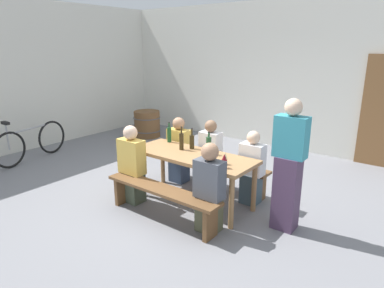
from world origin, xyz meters
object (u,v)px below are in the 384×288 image
bench_far (217,168)px  wine_glass_0 (224,158)px  seated_guest_far_2 (252,170)px  wine_barrel (147,124)px  wine_bottle_0 (181,141)px  seated_guest_near_0 (132,166)px  tasting_table (192,160)px  wine_bottle_3 (192,141)px  seated_guest_near_1 (209,190)px  bench_near (161,195)px  wine_glass_1 (225,156)px  seated_guest_far_1 (210,158)px  wine_bottle_2 (169,134)px  wine_bottle_1 (209,145)px  parked_bicycle_0 (31,142)px  standing_host (288,168)px  seated_guest_far_0 (179,152)px

bench_far → wine_glass_0: (0.67, -0.86, 0.53)m
wine_glass_0 → seated_guest_far_2: 0.80m
wine_glass_0 → wine_barrel: bearing=147.3°
wine_bottle_0 → seated_guest_near_0: (-0.46, -0.59, -0.33)m
tasting_table → wine_bottle_3: size_ratio=5.89×
wine_barrel → tasting_table: bearing=-35.5°
seated_guest_near_0 → seated_guest_near_1: 1.37m
bench_near → seated_guest_near_0: size_ratio=1.53×
wine_glass_1 → seated_guest_far_1: (-0.64, 0.59, -0.31)m
wine_bottle_2 → wine_bottle_3: (0.52, -0.07, -0.01)m
wine_bottle_3 → seated_guest_far_1: (0.13, 0.31, -0.31)m
wine_bottle_0 → wine_bottle_2: bearing=154.2°
seated_guest_near_0 → seated_guest_far_2: seated_guest_near_0 is taller
wine_bottle_1 → seated_guest_far_2: (0.52, 0.36, -0.36)m
parked_bicycle_0 → seated_guest_far_1: bearing=-88.7°
wine_glass_0 → seated_guest_near_1: (-0.01, -0.31, -0.33)m
standing_host → seated_guest_far_1: bearing=-15.0°
bench_near → parked_bicycle_0: parked_bicycle_0 is taller
bench_near → seated_guest_far_0: bearing=119.9°
wine_bottle_0 → seated_guest_near_1: size_ratio=0.31×
wine_glass_0 → seated_guest_near_0: bearing=-167.5°
seated_guest_near_0 → seated_guest_far_0: 1.02m
wine_bottle_2 → wine_barrel: (-2.55, 2.02, -0.55)m
seated_guest_far_1 → wine_barrel: 3.67m
wine_bottle_1 → parked_bicycle_0: (-3.93, -0.60, -0.51)m
wine_bottle_1 → wine_glass_0: size_ratio=1.78×
bench_far → wine_glass_0: 1.22m
standing_host → parked_bicycle_0: size_ratio=0.98×
wine_glass_1 → seated_guest_far_2: size_ratio=0.15×
wine_bottle_1 → standing_host: size_ratio=0.20×
seated_guest_far_0 → parked_bicycle_0: bearing=-72.6°
tasting_table → wine_glass_1: wine_glass_1 is taller
wine_bottle_3 → seated_guest_far_1: bearing=67.1°
seated_guest_near_1 → seated_guest_far_0: seated_guest_near_1 is taller
seated_guest_near_1 → tasting_table: bearing=52.3°
seated_guest_near_1 → seated_guest_far_1: 1.24m
wine_bottle_0 → wine_bottle_2: 0.47m
seated_guest_far_2 → wine_bottle_2: bearing=-80.4°
wine_bottle_2 → seated_guest_far_1: 0.76m
wine_glass_1 → seated_guest_near_0: size_ratio=0.14×
bench_far → wine_bottle_0: size_ratio=5.02×
bench_near → wine_glass_0: 0.97m
bench_far → seated_guest_near_0: size_ratio=1.53×
wine_bottle_1 → seated_guest_far_0: seated_guest_far_0 is taller
parked_bicycle_0 → wine_glass_0: bearing=-100.0°
seated_guest_far_2 → wine_glass_1: bearing=-8.7°
tasting_table → seated_guest_near_0: size_ratio=1.61×
wine_glass_0 → wine_bottle_0: bearing=163.4°
seated_guest_far_0 → wine_barrel: size_ratio=1.64×
wine_bottle_1 → seated_guest_far_2: size_ratio=0.30×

